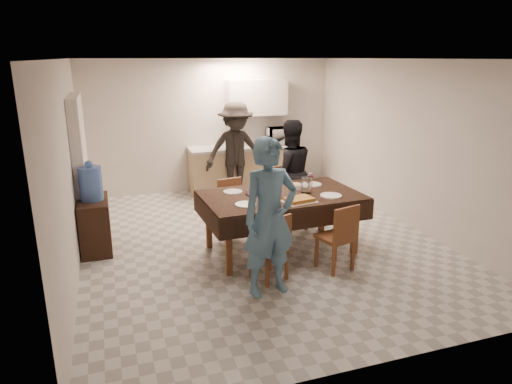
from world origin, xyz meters
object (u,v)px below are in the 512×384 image
at_px(microwave, 283,136).
at_px(person_near, 270,218).
at_px(person_kitchen, 236,151).
at_px(savoury_tart, 299,200).
at_px(water_jug, 91,183).
at_px(dining_table, 281,197).
at_px(console, 95,225).
at_px(wine_bottle, 277,183).
at_px(person_far, 289,172).
at_px(water_pitcher, 306,185).

height_order(microwave, person_near, person_near).
bearing_deg(person_kitchen, savoury_tart, -90.32).
xyz_separation_m(savoury_tart, microwave, (1.15, 3.46, 0.22)).
bearing_deg(water_jug, dining_table, -19.22).
distance_m(water_jug, microwave, 4.32).
distance_m(console, water_jug, 0.60).
relative_size(dining_table, savoury_tart, 5.35).
xyz_separation_m(dining_table, console, (-2.45, 0.85, -0.42)).
distance_m(wine_bottle, person_kitchen, 2.59).
height_order(person_far, person_kitchen, person_kitchen).
bearing_deg(console, dining_table, -19.22).
distance_m(water_pitcher, microwave, 3.26).
distance_m(wine_bottle, person_far, 1.17).
bearing_deg(water_pitcher, person_near, -131.99).
height_order(wine_bottle, person_near, person_near).
relative_size(water_jug, microwave, 0.76).
bearing_deg(person_far, water_jug, 6.18).
height_order(person_near, person_far, person_near).
xyz_separation_m(savoury_tart, person_near, (-0.65, -0.67, 0.05)).
height_order(console, savoury_tart, savoury_tart).
bearing_deg(dining_table, person_kitchen, 84.96).
bearing_deg(person_far, wine_bottle, 61.49).
bearing_deg(console, water_jug, 0.00).
relative_size(microwave, person_far, 0.36).
distance_m(console, person_kitchen, 3.17).
bearing_deg(person_near, wine_bottle, 57.80).
distance_m(water_jug, person_kitchen, 3.12).
distance_m(console, person_far, 3.04).
relative_size(water_jug, person_near, 0.25).
distance_m(water_pitcher, person_near, 1.35).
xyz_separation_m(console, microwave, (3.70, 2.23, 0.71)).
height_order(dining_table, water_jug, water_jug).
height_order(water_pitcher, microwave, microwave).
bearing_deg(person_kitchen, wine_bottle, -93.69).
bearing_deg(person_far, savoury_tart, 74.99).
bearing_deg(water_jug, person_far, 3.73).
distance_m(dining_table, savoury_tart, 0.40).
relative_size(console, person_far, 0.48).
relative_size(person_near, person_kitchen, 0.99).
height_order(console, person_near, person_near).
xyz_separation_m(console, water_jug, (0.00, 0.00, 0.60)).
relative_size(dining_table, microwave, 3.60).
height_order(wine_bottle, savoury_tart, wine_bottle).
distance_m(dining_table, water_pitcher, 0.38).
height_order(console, person_kitchen, person_kitchen).
bearing_deg(person_far, console, 6.18).
height_order(savoury_tart, person_near, person_near).
distance_m(person_near, person_far, 2.37).
relative_size(wine_bottle, microwave, 0.48).
bearing_deg(person_far, microwave, -106.51).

